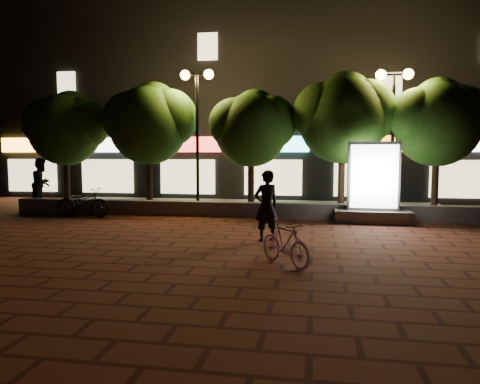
% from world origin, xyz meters
% --- Properties ---
extents(ground, '(80.00, 80.00, 0.00)m').
position_xyz_m(ground, '(0.00, 0.00, 0.00)').
color(ground, '#5B261C').
rests_on(ground, ground).
extents(retaining_wall, '(16.00, 0.45, 0.50)m').
position_xyz_m(retaining_wall, '(0.00, 4.00, 0.25)').
color(retaining_wall, slate).
rests_on(retaining_wall, ground).
extents(sidewalk, '(16.00, 5.00, 0.08)m').
position_xyz_m(sidewalk, '(0.00, 6.50, 0.04)').
color(sidewalk, slate).
rests_on(sidewalk, ground).
extents(building_block, '(28.00, 8.12, 11.30)m').
position_xyz_m(building_block, '(-0.01, 12.99, 5.00)').
color(building_block, black).
rests_on(building_block, ground).
extents(tree_far_left, '(3.36, 2.80, 4.63)m').
position_xyz_m(tree_far_left, '(-6.95, 5.46, 3.29)').
color(tree_far_left, black).
rests_on(tree_far_left, sidewalk).
extents(tree_left, '(3.60, 3.00, 4.89)m').
position_xyz_m(tree_left, '(-3.45, 5.46, 3.44)').
color(tree_left, black).
rests_on(tree_left, sidewalk).
extents(tree_mid, '(3.24, 2.70, 4.50)m').
position_xyz_m(tree_mid, '(0.55, 5.46, 3.22)').
color(tree_mid, black).
rests_on(tree_mid, sidewalk).
extents(tree_right, '(3.72, 3.10, 5.07)m').
position_xyz_m(tree_right, '(3.86, 5.46, 3.57)').
color(tree_right, black).
rests_on(tree_right, sidewalk).
extents(tree_far_right, '(3.48, 2.90, 4.76)m').
position_xyz_m(tree_far_right, '(7.05, 5.46, 3.37)').
color(tree_far_right, black).
rests_on(tree_far_right, sidewalk).
extents(street_lamp_left, '(1.26, 0.36, 5.18)m').
position_xyz_m(street_lamp_left, '(-1.50, 5.20, 4.03)').
color(street_lamp_left, black).
rests_on(street_lamp_left, sidewalk).
extents(street_lamp_right, '(1.26, 0.36, 4.98)m').
position_xyz_m(street_lamp_right, '(5.50, 5.20, 3.89)').
color(street_lamp_right, black).
rests_on(street_lamp_right, sidewalk).
extents(ad_kiosk, '(2.37, 1.22, 2.54)m').
position_xyz_m(ad_kiosk, '(4.66, 3.50, 1.03)').
color(ad_kiosk, slate).
rests_on(ad_kiosk, ground).
extents(scooter_pink, '(1.27, 1.37, 0.88)m').
position_xyz_m(scooter_pink, '(2.27, -2.36, 0.44)').
color(scooter_pink, '#E08EC8').
rests_on(scooter_pink, ground).
extents(rider, '(0.77, 0.71, 1.76)m').
position_xyz_m(rider, '(1.66, -0.05, 0.88)').
color(rider, black).
rests_on(rider, ground).
extents(scooter_parked, '(1.95, 0.75, 1.01)m').
position_xyz_m(scooter_parked, '(-4.97, 3.00, 0.51)').
color(scooter_parked, black).
rests_on(scooter_parked, ground).
extents(pedestrian, '(0.84, 1.02, 1.93)m').
position_xyz_m(pedestrian, '(-7.50, 4.50, 1.04)').
color(pedestrian, black).
rests_on(pedestrian, sidewalk).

